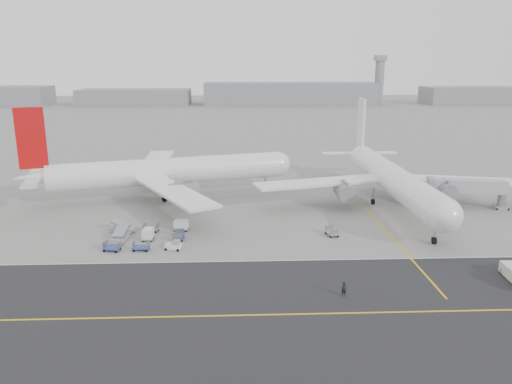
{
  "coord_description": "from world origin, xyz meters",
  "views": [
    {
      "loc": [
        4.58,
        -69.13,
        28.05
      ],
      "look_at": [
        7.91,
        12.0,
        6.55
      ],
      "focal_mm": 35.0,
      "sensor_mm": 36.0,
      "label": 1
    }
  ],
  "objects_px": {
    "airliner_b": "(391,178)",
    "airliner_a": "(163,172)",
    "jet_bridge": "(468,188)",
    "ground_crew_a": "(344,289)",
    "control_tower": "(379,79)"
  },
  "relations": [
    {
      "from": "airliner_b",
      "to": "airliner_a",
      "type": "bearing_deg",
      "value": 170.05
    },
    {
      "from": "jet_bridge",
      "to": "ground_crew_a",
      "type": "height_order",
      "value": "jet_bridge"
    },
    {
      "from": "control_tower",
      "to": "airliner_b",
      "type": "xyz_separation_m",
      "value": [
        -64.76,
        -239.25,
        -10.71
      ]
    },
    {
      "from": "airliner_a",
      "to": "jet_bridge",
      "type": "distance_m",
      "value": 61.13
    },
    {
      "from": "control_tower",
      "to": "jet_bridge",
      "type": "relative_size",
      "value": 1.99
    },
    {
      "from": "control_tower",
      "to": "ground_crew_a",
      "type": "relative_size",
      "value": 16.39
    },
    {
      "from": "ground_crew_a",
      "to": "airliner_a",
      "type": "bearing_deg",
      "value": 113.82
    },
    {
      "from": "jet_bridge",
      "to": "ground_crew_a",
      "type": "distance_m",
      "value": 48.73
    },
    {
      "from": "airliner_a",
      "to": "airliner_b",
      "type": "bearing_deg",
      "value": -114.02
    },
    {
      "from": "control_tower",
      "to": "ground_crew_a",
      "type": "xyz_separation_m",
      "value": [
        -82.35,
        -278.72,
        -15.3
      ]
    },
    {
      "from": "airliner_a",
      "to": "ground_crew_a",
      "type": "relative_size",
      "value": 29.11
    },
    {
      "from": "ground_crew_a",
      "to": "control_tower",
      "type": "bearing_deg",
      "value": 66.06
    },
    {
      "from": "airliner_a",
      "to": "ground_crew_a",
      "type": "distance_m",
      "value": 54.77
    },
    {
      "from": "control_tower",
      "to": "jet_bridge",
      "type": "distance_m",
      "value": 247.53
    },
    {
      "from": "control_tower",
      "to": "airliner_a",
      "type": "bearing_deg",
      "value": -115.5
    }
  ]
}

